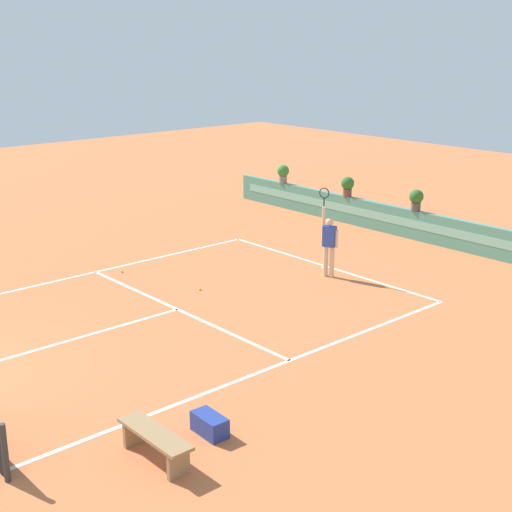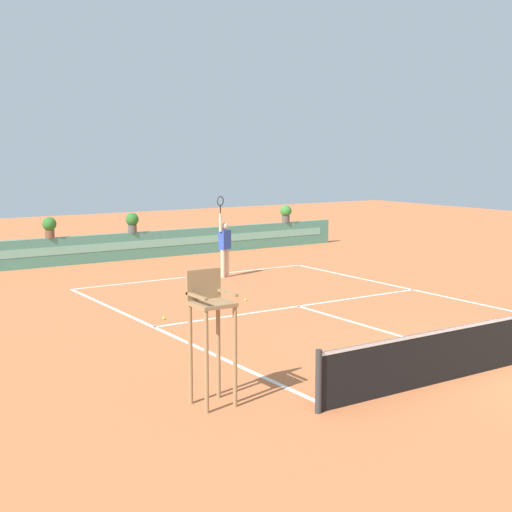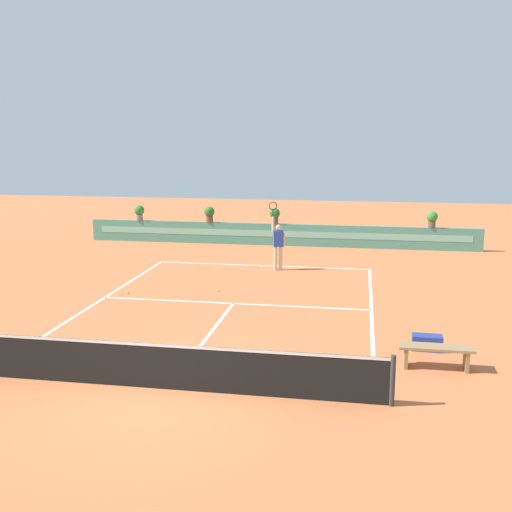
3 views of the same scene
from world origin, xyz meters
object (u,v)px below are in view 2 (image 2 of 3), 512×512
object	(u,v)px
potted_plant_left	(49,226)
potted_plant_far_right	(286,213)
umpire_chair	(210,321)
tennis_player	(225,244)
potted_plant_centre	(132,221)
tennis_ball_near_baseline	(164,318)
tennis_ball_mid_court	(246,300)

from	to	relation	value
potted_plant_left	potted_plant_far_right	world-z (taller)	same
umpire_chair	potted_plant_far_right	bearing A→B (deg)	50.75
tennis_player	potted_plant_centre	xyz separation A→B (m)	(-0.86, 5.15, 0.36)
potted_plant_far_right	tennis_ball_near_baseline	bearing A→B (deg)	-137.71
umpire_chair	potted_plant_centre	bearing A→B (deg)	70.33
potted_plant_left	potted_plant_centre	size ratio (longest dim) A/B	1.00
tennis_ball_near_baseline	potted_plant_centre	xyz separation A→B (m)	(3.41, 9.43, 1.38)
potted_plant_centre	umpire_chair	bearing A→B (deg)	-109.67
potted_plant_left	umpire_chair	bearing A→B (deg)	-98.77
tennis_player	tennis_ball_mid_court	world-z (taller)	tennis_player
tennis_player	potted_plant_far_right	bearing A→B (deg)	40.22
tennis_ball_near_baseline	potted_plant_far_right	xyz separation A→B (m)	(10.36, 9.43, 1.38)
umpire_chair	tennis_ball_mid_court	xyz separation A→B (m)	(4.79, 6.45, -1.31)
potted_plant_centre	tennis_ball_near_baseline	bearing A→B (deg)	-109.89
tennis_ball_mid_court	potted_plant_far_right	world-z (taller)	potted_plant_far_right
umpire_chair	potted_plant_left	distance (m)	15.31
tennis_ball_mid_court	potted_plant_centre	distance (m)	8.81
tennis_ball_near_baseline	umpire_chair	bearing A→B (deg)	-109.30
tennis_ball_near_baseline	potted_plant_left	bearing A→B (deg)	87.96
umpire_chair	tennis_player	bearing A→B (deg)	57.87
tennis_player	potted_plant_centre	world-z (taller)	tennis_player
tennis_ball_near_baseline	potted_plant_centre	bearing A→B (deg)	70.11
potted_plant_centre	potted_plant_far_right	xyz separation A→B (m)	(6.95, 0.00, 0.00)
umpire_chair	tennis_ball_mid_court	size ratio (longest dim) A/B	31.47
potted_plant_centre	potted_plant_far_right	size ratio (longest dim) A/B	1.00
umpire_chair	potted_plant_far_right	xyz separation A→B (m)	(12.36, 15.13, 0.07)
tennis_player	tennis_ball_mid_court	xyz separation A→B (m)	(-1.48, -3.52, -1.02)
tennis_ball_near_baseline	potted_plant_left	size ratio (longest dim) A/B	0.09
tennis_ball_mid_court	potted_plant_left	distance (m)	9.12
tennis_player	potted_plant_far_right	size ratio (longest dim) A/B	3.57
tennis_ball_mid_court	potted_plant_left	size ratio (longest dim) A/B	0.09
umpire_chair	potted_plant_far_right	world-z (taller)	umpire_chair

